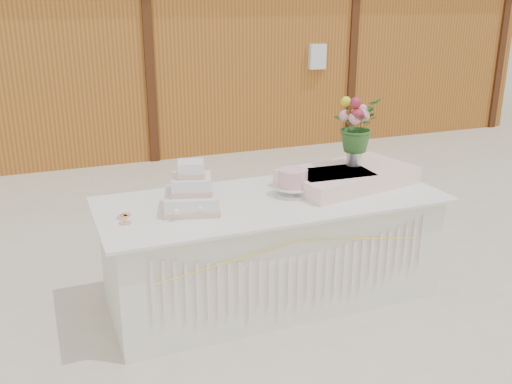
% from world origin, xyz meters
% --- Properties ---
extents(ground, '(80.00, 80.00, 0.00)m').
position_xyz_m(ground, '(0.00, 0.00, 0.00)').
color(ground, beige).
rests_on(ground, ground).
extents(barn, '(12.60, 4.60, 3.30)m').
position_xyz_m(barn, '(-0.01, 5.99, 1.68)').
color(barn, '#A96123').
rests_on(barn, ground).
extents(cake_table, '(2.40, 1.00, 0.77)m').
position_xyz_m(cake_table, '(0.00, -0.00, 0.39)').
color(cake_table, silver).
rests_on(cake_table, ground).
extents(wedding_cake, '(0.44, 0.44, 0.33)m').
position_xyz_m(wedding_cake, '(-0.57, -0.01, 0.88)').
color(wedding_cake, white).
rests_on(wedding_cake, cake_table).
extents(pink_cake_stand, '(0.26, 0.26, 0.19)m').
position_xyz_m(pink_cake_stand, '(0.16, 0.00, 0.88)').
color(pink_cake_stand, white).
rests_on(pink_cake_stand, cake_table).
extents(satin_runner, '(1.06, 0.74, 0.12)m').
position_xyz_m(satin_runner, '(0.65, 0.08, 0.83)').
color(satin_runner, '#FBD0CA').
rests_on(satin_runner, cake_table).
extents(flower_vase, '(0.12, 0.12, 0.16)m').
position_xyz_m(flower_vase, '(0.74, 0.15, 0.97)').
color(flower_vase, silver).
rests_on(flower_vase, satin_runner).
extents(bouquet, '(0.47, 0.46, 0.39)m').
position_xyz_m(bouquet, '(0.74, 0.15, 1.25)').
color(bouquet, '#316227').
rests_on(bouquet, flower_vase).
extents(loose_flowers, '(0.22, 0.38, 0.02)m').
position_xyz_m(loose_flowers, '(-0.97, 0.01, 0.78)').
color(loose_flowers, '#D2808F').
rests_on(loose_flowers, cake_table).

